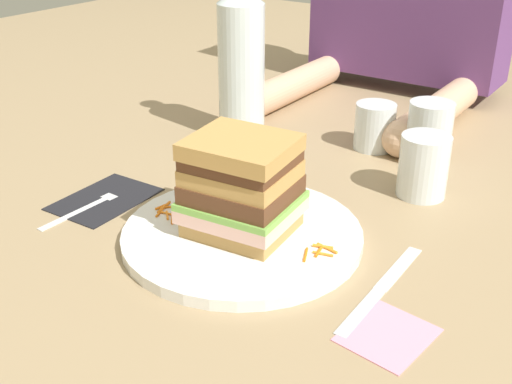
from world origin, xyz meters
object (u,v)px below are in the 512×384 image
object	(u,v)px
empty_tumbler_0	(375,126)
napkin_pink	(388,334)
knife	(379,290)
main_plate	(242,235)
empty_tumbler_1	(429,133)
napkin_dark	(105,199)
fork	(92,203)
water_bottle	(241,61)
juice_glass	(423,169)
sandwich	(242,186)

from	to	relation	value
empty_tumbler_0	napkin_pink	xyz separation A→B (m)	(0.22, -0.44, -0.04)
knife	empty_tumbler_0	xyz separation A→B (m)	(-0.18, 0.38, 0.04)
main_plate	empty_tumbler_1	xyz separation A→B (m)	(0.10, 0.36, 0.04)
napkin_dark	empty_tumbler_1	xyz separation A→B (m)	(0.32, 0.38, 0.05)
fork	water_bottle	world-z (taller)	water_bottle
napkin_pink	empty_tumbler_0	bearing A→B (deg)	116.97
empty_tumbler_0	napkin_dark	bearing A→B (deg)	-120.13
main_plate	napkin_dark	bearing A→B (deg)	-175.00
empty_tumbler_1	fork	bearing A→B (deg)	-128.36
fork	empty_tumbler_1	world-z (taller)	empty_tumbler_1
main_plate	knife	xyz separation A→B (m)	(0.19, -0.00, -0.01)
water_bottle	napkin_pink	xyz separation A→B (m)	(0.44, -0.36, -0.13)
water_bottle	empty_tumbler_0	xyz separation A→B (m)	(0.21, 0.08, -0.09)
water_bottle	empty_tumbler_0	size ratio (longest dim) A/B	3.85
juice_glass	empty_tumbler_0	xyz separation A→B (m)	(-0.13, 0.12, -0.00)
juice_glass	napkin_pink	distance (m)	0.33
main_plate	sandwich	size ratio (longest dim) A/B	2.17
sandwich	fork	bearing A→B (deg)	-169.64
main_plate	empty_tumbler_1	size ratio (longest dim) A/B	3.02
empty_tumbler_1	main_plate	bearing A→B (deg)	-104.92
knife	water_bottle	xyz separation A→B (m)	(-0.40, 0.30, 0.13)
fork	juice_glass	distance (m)	0.46
napkin_dark	napkin_pink	xyz separation A→B (m)	(0.45, -0.05, -0.00)
napkin_dark	empty_tumbler_0	bearing A→B (deg)	59.87
sandwich	empty_tumbler_0	world-z (taller)	sandwich
main_plate	knife	world-z (taller)	main_plate
sandwich	napkin_pink	bearing A→B (deg)	-16.70
main_plate	napkin_dark	size ratio (longest dim) A/B	2.13
fork	empty_tumbler_1	xyz separation A→B (m)	(0.32, 0.41, 0.04)
fork	empty_tumbler_0	size ratio (longest dim) A/B	2.16
knife	empty_tumbler_0	distance (m)	0.42
empty_tumbler_1	sandwich	bearing A→B (deg)	-104.81
juice_glass	empty_tumbler_0	world-z (taller)	juice_glass
napkin_dark	knife	xyz separation A→B (m)	(0.41, 0.02, 0.00)
sandwich	juice_glass	distance (m)	0.28
main_plate	sandwich	bearing A→B (deg)	-56.10
main_plate	empty_tumbler_0	size ratio (longest dim) A/B	3.88
knife	fork	bearing A→B (deg)	-174.76
empty_tumbler_1	napkin_pink	xyz separation A→B (m)	(0.13, -0.43, -0.05)
empty_tumbler_1	water_bottle	bearing A→B (deg)	-167.01
empty_tumbler_0	water_bottle	bearing A→B (deg)	-160.14
fork	empty_tumbler_0	bearing A→B (deg)	61.16
fork	napkin_pink	xyz separation A→B (m)	(0.45, -0.03, -0.00)
napkin_dark	knife	bearing A→B (deg)	2.16
sandwich	empty_tumbler_0	distance (m)	0.37
knife	empty_tumbler_0	bearing A→B (deg)	116.22
water_bottle	empty_tumbler_0	distance (m)	0.25
empty_tumbler_0	main_plate	bearing A→B (deg)	-90.41
water_bottle	juice_glass	bearing A→B (deg)	-7.50
napkin_dark	napkin_pink	size ratio (longest dim) A/B	1.59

